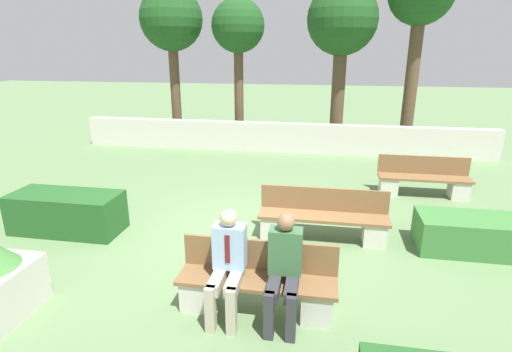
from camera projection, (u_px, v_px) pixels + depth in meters
The scene contains 12 objects.
ground_plane at pixel (240, 234), 6.89m from camera, with size 60.00×60.00×0.00m, color #607F51.
perimeter_wall at pixel (280, 137), 12.24m from camera, with size 12.50×0.30×0.90m.
bench_front at pixel (257, 286), 4.81m from camera, with size 1.91×0.49×0.83m.
bench_left_side at pixel (423, 181), 8.59m from camera, with size 1.90×0.49×0.83m.
bench_right_side at pixel (323, 220), 6.62m from camera, with size 2.13×0.48×0.83m.
person_seated_man at pixel (227, 260), 4.61m from camera, with size 0.38×0.64×1.31m.
person_seated_woman at pixel (284, 266), 4.50m from camera, with size 0.38×0.64×1.31m.
hedge_block_near_left at pixel (67, 212), 6.90m from camera, with size 1.88×0.78×0.69m.
hedge_block_near_right at pixel (480, 235), 6.22m from camera, with size 1.88×0.80×0.56m.
tree_leftmost at pixel (171, 22), 12.80m from camera, with size 2.01×2.01×4.96m.
tree_center_left at pixel (238, 30), 12.47m from camera, with size 1.66×1.66×4.57m.
tree_center_right at pixel (342, 23), 12.29m from camera, with size 2.18×2.18×5.00m.
Camera 1 is at (1.35, -6.11, 3.05)m, focal length 28.00 mm.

